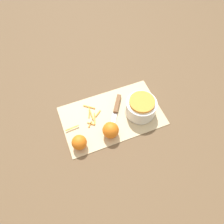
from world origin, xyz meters
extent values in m
plane|color=brown|center=(0.00, 0.00, 0.00)|extent=(4.00, 4.00, 0.00)
cube|color=#CCB284|center=(0.00, 0.00, 0.00)|extent=(0.48, 0.29, 0.01)
cylinder|color=silver|center=(-0.14, 0.03, 0.04)|extent=(0.14, 0.14, 0.08)
cylinder|color=orange|center=(-0.14, 0.03, 0.09)|extent=(0.12, 0.12, 0.02)
cube|color=brown|center=(-0.05, -0.05, 0.01)|extent=(0.07, 0.10, 0.02)
cube|color=#B2B2B7|center=(0.02, 0.05, 0.01)|extent=(0.09, 0.12, 0.00)
sphere|color=orange|center=(0.04, 0.09, 0.04)|extent=(0.07, 0.07, 0.07)
sphere|color=orange|center=(0.19, 0.09, 0.04)|extent=(0.07, 0.07, 0.07)
cube|color=orange|center=(0.11, 0.01, 0.01)|extent=(0.03, 0.03, 0.00)
cube|color=orange|center=(0.10, -0.05, 0.01)|extent=(0.02, 0.04, 0.00)
cube|color=orange|center=(0.09, -0.04, 0.01)|extent=(0.01, 0.07, 0.00)
cube|color=orange|center=(0.09, -0.01, 0.01)|extent=(0.02, 0.06, 0.00)
cube|color=gold|center=(0.20, 0.00, 0.01)|extent=(0.07, 0.01, 0.00)
cube|color=orange|center=(0.11, 0.01, 0.01)|extent=(0.03, 0.03, 0.00)
cube|color=orange|center=(0.09, -0.09, 0.01)|extent=(0.05, 0.04, 0.00)
cube|color=orange|center=(0.06, -0.03, 0.01)|extent=(0.04, 0.03, 0.00)
camera|label=1|loc=(0.20, 0.51, 0.91)|focal=35.00mm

